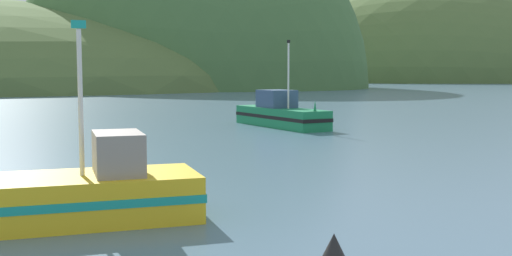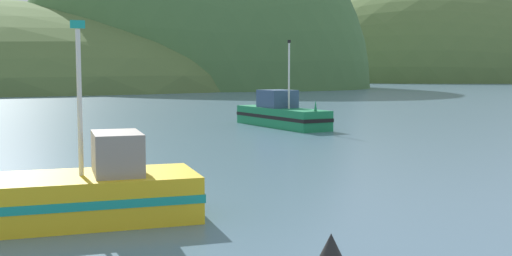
# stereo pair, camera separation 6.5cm
# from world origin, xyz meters

# --- Properties ---
(hill_far_left) EXTENTS (132.03, 105.62, 68.88)m
(hill_far_left) POSITION_xyz_m (-34.55, 256.32, 0.00)
(hill_far_left) COLOR #2D562D
(hill_far_left) RESTS_ON ground
(hill_mid_right) EXTENTS (84.32, 67.46, 88.35)m
(hill_mid_right) POSITION_xyz_m (-15.91, 151.79, 0.00)
(hill_mid_right) COLOR #47703D
(hill_mid_right) RESTS_ON ground
(hill_far_center) EXTENTS (133.72, 106.98, 78.44)m
(hill_far_center) POSITION_xyz_m (71.02, 254.54, 0.00)
(hill_far_center) COLOR #516B38
(hill_far_center) RESTS_ON ground
(fishing_boat_green) EXTENTS (6.32, 9.16, 5.92)m
(fishing_boat_green) POSITION_xyz_m (-0.39, 45.82, 0.87)
(fishing_boat_green) COLOR #197A47
(fishing_boat_green) RESTS_ON ground
(fishing_boat_yellow) EXTENTS (6.67, 4.34, 5.05)m
(fishing_boat_yellow) POSITION_xyz_m (-6.91, 18.81, 0.72)
(fishing_boat_yellow) COLOR gold
(fishing_boat_yellow) RESTS_ON ground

